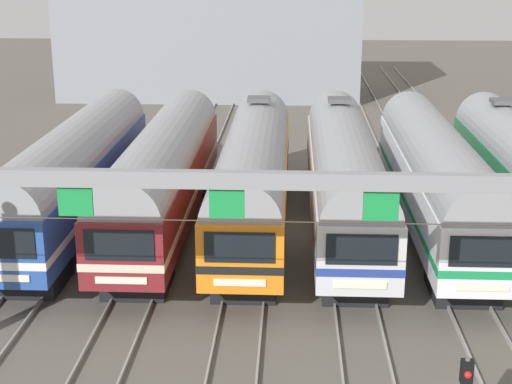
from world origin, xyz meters
The scene contains 9 objects.
ground_plane centered at (0.00, 0.00, 0.00)m, with size 160.00×160.00×0.00m, color #5B564F.
track_bed centered at (0.00, 17.00, 0.07)m, with size 20.97×70.00×0.15m.
commuter_train_blue centered at (-9.73, -0.01, 2.69)m, with size 2.88×18.06×4.77m.
commuter_train_maroon centered at (-5.84, -0.01, 2.69)m, with size 2.88×18.06×4.77m.
commuter_train_orange centered at (-1.95, 0.00, 2.69)m, with size 2.88×18.06×5.05m.
commuter_train_silver centered at (1.95, 0.00, 2.69)m, with size 2.88×18.06×5.05m.
commuter_train_white centered at (5.84, -0.01, 2.69)m, with size 2.88×18.06×4.77m.
catenary_gantry centered at (0.00, -13.50, 5.33)m, with size 24.70×0.44×6.97m.
maintenance_building centered at (-7.30, 34.71, 5.50)m, with size 24.70×10.00×11.00m, color gray.
Camera 1 is at (-0.30, -32.24, 11.69)m, focal length 54.65 mm.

